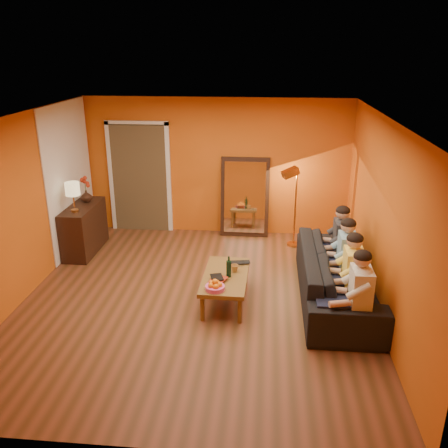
# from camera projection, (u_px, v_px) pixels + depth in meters

# --- Properties ---
(room_shell) EXTENTS (5.00, 5.50, 2.60)m
(room_shell) POSITION_uv_depth(u_px,v_px,m) (199.00, 207.00, 6.79)
(room_shell) COLOR brown
(room_shell) RESTS_ON ground
(white_accent) EXTENTS (0.02, 1.90, 2.58)m
(white_accent) POSITION_uv_depth(u_px,v_px,m) (70.00, 178.00, 8.29)
(white_accent) COLOR white
(white_accent) RESTS_ON wall_left
(doorway_recess) EXTENTS (1.06, 0.30, 2.10)m
(doorway_recess) POSITION_uv_depth(u_px,v_px,m) (141.00, 177.00, 9.30)
(doorway_recess) COLOR #3F2D19
(doorway_recess) RESTS_ON floor
(door_jamb_left) EXTENTS (0.08, 0.06, 2.20)m
(door_jamb_left) POSITION_uv_depth(u_px,v_px,m) (111.00, 178.00, 9.24)
(door_jamb_left) COLOR white
(door_jamb_left) RESTS_ON wall_back
(door_jamb_right) EXTENTS (0.08, 0.06, 2.20)m
(door_jamb_right) POSITION_uv_depth(u_px,v_px,m) (169.00, 179.00, 9.14)
(door_jamb_right) COLOR white
(door_jamb_right) RESTS_ON wall_back
(door_header) EXTENTS (1.22, 0.06, 0.08)m
(door_header) POSITION_uv_depth(u_px,v_px,m) (136.00, 123.00, 8.81)
(door_header) COLOR white
(door_header) RESTS_ON wall_back
(mirror_frame) EXTENTS (0.92, 0.27, 1.51)m
(mirror_frame) POSITION_uv_depth(u_px,v_px,m) (245.00, 197.00, 9.04)
(mirror_frame) COLOR #321710
(mirror_frame) RESTS_ON floor
(mirror_glass) EXTENTS (0.78, 0.21, 1.35)m
(mirror_glass) POSITION_uv_depth(u_px,v_px,m) (245.00, 198.00, 9.00)
(mirror_glass) COLOR white
(mirror_glass) RESTS_ON mirror_frame
(sideboard) EXTENTS (0.44, 1.18, 0.85)m
(sideboard) POSITION_uv_depth(u_px,v_px,m) (84.00, 229.00, 8.39)
(sideboard) COLOR #321710
(sideboard) RESTS_ON floor
(table_lamp) EXTENTS (0.24, 0.24, 0.51)m
(table_lamp) POSITION_uv_depth(u_px,v_px,m) (73.00, 197.00, 7.87)
(table_lamp) COLOR beige
(table_lamp) RESTS_ON sideboard
(sofa) EXTENTS (2.57, 1.00, 0.75)m
(sofa) POSITION_uv_depth(u_px,v_px,m) (337.00, 276.00, 6.77)
(sofa) COLOR black
(sofa) RESTS_ON floor
(coffee_table) EXTENTS (0.64, 1.23, 0.42)m
(coffee_table) POSITION_uv_depth(u_px,v_px,m) (225.00, 288.00, 6.79)
(coffee_table) COLOR brown
(coffee_table) RESTS_ON floor
(floor_lamp) EXTENTS (0.36, 0.33, 1.44)m
(floor_lamp) POSITION_uv_depth(u_px,v_px,m) (295.00, 208.00, 8.53)
(floor_lamp) COLOR #C37F39
(floor_lamp) RESTS_ON floor
(dog) EXTENTS (0.42, 0.57, 0.62)m
(dog) POSITION_uv_depth(u_px,v_px,m) (353.00, 311.00, 6.00)
(dog) COLOR #AA864D
(dog) RESTS_ON floor
(person_far_left) EXTENTS (0.70, 0.44, 1.22)m
(person_far_left) POSITION_uv_depth(u_px,v_px,m) (360.00, 297.00, 5.74)
(person_far_left) COLOR beige
(person_far_left) RESTS_ON sofa
(person_mid_left) EXTENTS (0.70, 0.44, 1.22)m
(person_mid_left) POSITION_uv_depth(u_px,v_px,m) (353.00, 276.00, 6.25)
(person_mid_left) COLOR #F3D551
(person_mid_left) RESTS_ON sofa
(person_mid_right) EXTENTS (0.70, 0.44, 1.22)m
(person_mid_right) POSITION_uv_depth(u_px,v_px,m) (346.00, 259.00, 6.77)
(person_mid_right) COLOR #7DABC2
(person_mid_right) RESTS_ON sofa
(person_far_right) EXTENTS (0.70, 0.44, 1.22)m
(person_far_right) POSITION_uv_depth(u_px,v_px,m) (341.00, 244.00, 7.28)
(person_far_right) COLOR #2D2D32
(person_far_right) RESTS_ON sofa
(fruit_bowl) EXTENTS (0.26, 0.26, 0.16)m
(fruit_bowl) POSITION_uv_depth(u_px,v_px,m) (215.00, 284.00, 6.27)
(fruit_bowl) COLOR #E24F9A
(fruit_bowl) RESTS_ON coffee_table
(wine_bottle) EXTENTS (0.07, 0.07, 0.31)m
(wine_bottle) POSITION_uv_depth(u_px,v_px,m) (229.00, 267.00, 6.61)
(wine_bottle) COLOR black
(wine_bottle) RESTS_ON coffee_table
(tumbler) EXTENTS (0.14, 0.14, 0.10)m
(tumbler) POSITION_uv_depth(u_px,v_px,m) (235.00, 268.00, 6.80)
(tumbler) COLOR #B27F3F
(tumbler) RESTS_ON coffee_table
(laptop) EXTENTS (0.35, 0.26, 0.03)m
(laptop) POSITION_uv_depth(u_px,v_px,m) (240.00, 264.00, 7.02)
(laptop) COLOR black
(laptop) RESTS_ON coffee_table
(book_lower) EXTENTS (0.18, 0.23, 0.02)m
(book_lower) POSITION_uv_depth(u_px,v_px,m) (211.00, 280.00, 6.54)
(book_lower) COLOR #321710
(book_lower) RESTS_ON coffee_table
(book_mid) EXTENTS (0.27, 0.31, 0.02)m
(book_mid) POSITION_uv_depth(u_px,v_px,m) (212.00, 279.00, 6.54)
(book_mid) COLOR #AB2913
(book_mid) RESTS_ON book_lower
(book_upper) EXTENTS (0.22, 0.25, 0.02)m
(book_upper) POSITION_uv_depth(u_px,v_px,m) (211.00, 278.00, 6.52)
(book_upper) COLOR black
(book_upper) RESTS_ON book_mid
(vase) EXTENTS (0.20, 0.20, 0.21)m
(vase) POSITION_uv_depth(u_px,v_px,m) (86.00, 196.00, 8.44)
(vase) COLOR #321710
(vase) RESTS_ON sideboard
(flowers) EXTENTS (0.17, 0.17, 0.48)m
(flowers) POSITION_uv_depth(u_px,v_px,m) (85.00, 182.00, 8.35)
(flowers) COLOR #AB2913
(flowers) RESTS_ON vase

